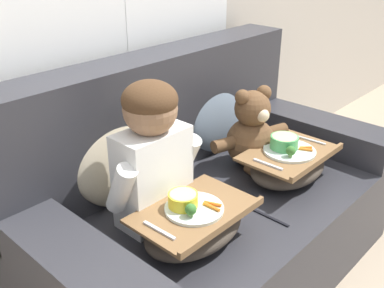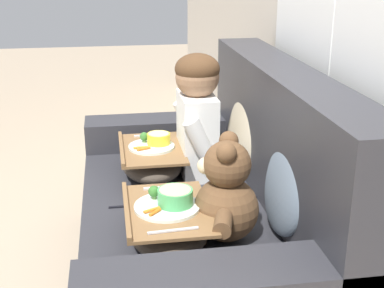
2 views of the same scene
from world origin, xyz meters
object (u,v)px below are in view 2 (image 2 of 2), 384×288
at_px(teddy_bear, 225,197).
at_px(lap_tray_child, 152,160).
at_px(throw_pillow_behind_teddy, 289,183).
at_px(throw_pillow_behind_child, 245,130).
at_px(lap_tray_teddy, 167,223).
at_px(couch, 214,222).
at_px(child_figure, 197,109).

xyz_separation_m(teddy_bear, lap_tray_child, (-0.64, -0.21, -0.09)).
relative_size(throw_pillow_behind_teddy, teddy_bear, 0.95).
bearing_deg(throw_pillow_behind_child, lap_tray_teddy, -35.18).
height_order(couch, throw_pillow_behind_teddy, couch).
relative_size(throw_pillow_behind_child, teddy_bear, 1.06).
bearing_deg(throw_pillow_behind_child, teddy_bear, -20.58).
height_order(throw_pillow_behind_teddy, lap_tray_teddy, throw_pillow_behind_teddy).
distance_m(throw_pillow_behind_child, lap_tray_teddy, 0.79).
bearing_deg(throw_pillow_behind_child, lap_tray_child, -90.13).
relative_size(couch, teddy_bear, 4.03).
distance_m(child_figure, lap_tray_child, 0.32).
height_order(lap_tray_child, lap_tray_teddy, lap_tray_teddy).
relative_size(throw_pillow_behind_child, throw_pillow_behind_teddy, 1.11).
bearing_deg(lap_tray_teddy, teddy_bear, 90.33).
relative_size(couch, throw_pillow_behind_child, 3.81).
bearing_deg(lap_tray_child, child_figure, 89.73).
height_order(throw_pillow_behind_child, lap_tray_teddy, throw_pillow_behind_child).
height_order(couch, throw_pillow_behind_child, couch).
relative_size(couch, lap_tray_teddy, 3.88).
xyz_separation_m(couch, teddy_bear, (0.32, -0.03, 0.27)).
relative_size(child_figure, lap_tray_child, 1.30).
distance_m(throw_pillow_behind_child, lap_tray_child, 0.47).
xyz_separation_m(throw_pillow_behind_teddy, lap_tray_child, (-0.64, -0.45, -0.13)).
relative_size(couch, child_figure, 2.97).
relative_size(couch, throw_pillow_behind_teddy, 4.23).
relative_size(throw_pillow_behind_teddy, lap_tray_teddy, 0.92).
height_order(couch, lap_tray_child, couch).
relative_size(lap_tray_child, lap_tray_teddy, 1.00).
height_order(throw_pillow_behind_teddy, child_figure, child_figure).
xyz_separation_m(throw_pillow_behind_child, throw_pillow_behind_teddy, (0.64, 0.00, 0.00)).
bearing_deg(couch, lap_tray_child, -143.29).
bearing_deg(throw_pillow_behind_teddy, couch, -146.50).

